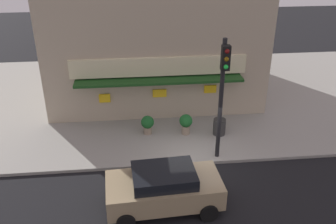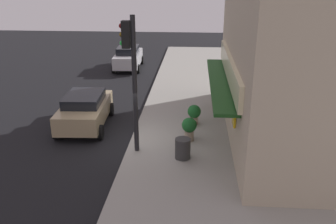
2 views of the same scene
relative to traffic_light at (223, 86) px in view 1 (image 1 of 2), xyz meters
The scene contains 8 objects.
ground_plane 3.59m from the traffic_light, 162.00° to the right, with size 63.54×63.54×0.00m, color black.
sidewalk 7.46m from the traffic_light, 98.20° to the left, with size 42.36×13.78×0.14m, color gray.
corner_building 8.58m from the traffic_light, 104.82° to the left, with size 11.15×9.81×8.21m.
traffic_light is the anchor object (origin of this frame).
trash_can 3.53m from the traffic_light, 75.36° to the left, with size 0.58×0.58×0.78m, color #2D2D2D.
potted_plant_by_doorway 3.62m from the traffic_light, 116.65° to the left, with size 0.62×0.62×1.00m.
potted_plant_by_window 4.61m from the traffic_light, 141.01° to the left, with size 0.61×0.61×0.92m.
parked_car_tan 4.54m from the traffic_light, 133.56° to the right, with size 4.11×2.29×1.56m.
Camera 1 is at (-2.52, -12.70, 9.08)m, focal length 39.69 mm.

